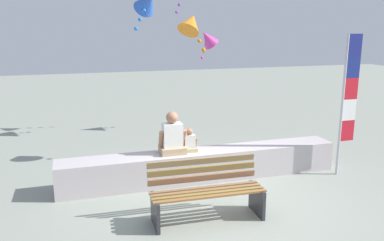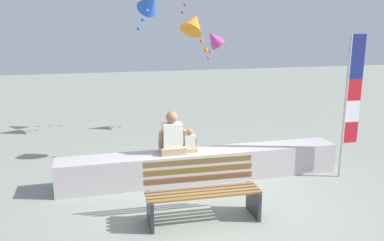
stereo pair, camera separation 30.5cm
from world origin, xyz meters
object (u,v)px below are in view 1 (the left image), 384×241
Objects in this scene: person_adult at (172,137)px; kite_magenta at (208,39)px; person_child at (190,142)px; kite_blue at (148,2)px; flag_banner at (347,96)px; park_bench at (206,191)px; kite_orange at (191,23)px.

kite_magenta reaches higher than person_adult.
person_adult is at bearing -118.40° from kite_magenta.
kite_blue is (-0.44, 1.48, 2.60)m from person_child.
kite_blue is at bearing -134.96° from kite_magenta.
kite_blue reaches higher than person_child.
kite_magenta reaches higher than person_child.
person_child is at bearing 169.32° from flag_banner.
person_adult is 0.36m from person_child.
kite_magenta is 2.92m from kite_blue.
park_bench is 3.51m from flag_banner.
kite_magenta is 2.57m from kite_orange.
person_child is 0.50× the size of kite_blue.
flag_banner is 3.10× the size of kite_magenta.
kite_blue reaches higher than person_adult.
person_child is 0.51× the size of kite_magenta.
kite_orange is at bearing 77.81° from park_bench.
flag_banner is 3.11× the size of kite_orange.
kite_blue is (-1.98, -1.99, 0.81)m from kite_magenta.
kite_blue is (-3.41, 2.04, 1.79)m from flag_banner.
kite_blue is (-0.24, 3.02, 2.92)m from park_bench.
park_bench is at bearing -97.28° from person_child.
person_adult is at bearing -179.93° from person_child.
person_child is 2.52m from kite_orange.
park_bench is 5.71m from kite_magenta.
park_bench is 2.21× the size of person_adult.
flag_banner is (2.97, -0.56, 0.82)m from person_child.
kite_blue reaches higher than kite_magenta.
park_bench is 1.98× the size of kite_magenta.
kite_orange is (-1.15, -2.26, 0.38)m from kite_magenta.
kite_blue is at bearing 161.66° from kite_orange.
kite_blue reaches higher than flag_banner.
person_child reaches higher than park_bench.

